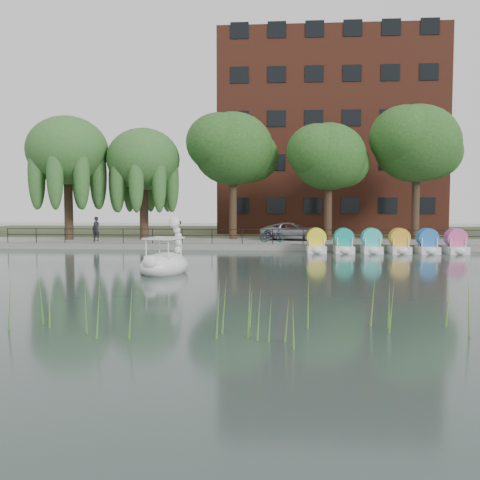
# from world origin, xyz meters

# --- Properties ---
(ground_plane) EXTENTS (120.00, 120.00, 0.00)m
(ground_plane) POSITION_xyz_m (0.00, 0.00, 0.00)
(ground_plane) COLOR #394846
(promenade) EXTENTS (40.00, 6.00, 0.40)m
(promenade) POSITION_xyz_m (0.00, 16.00, 0.20)
(promenade) COLOR gray
(promenade) RESTS_ON ground_plane
(kerb) EXTENTS (40.00, 0.25, 0.40)m
(kerb) POSITION_xyz_m (0.00, 13.05, 0.20)
(kerb) COLOR gray
(kerb) RESTS_ON ground_plane
(land_strip) EXTENTS (60.00, 22.00, 0.36)m
(land_strip) POSITION_xyz_m (0.00, 30.00, 0.18)
(land_strip) COLOR #47512D
(land_strip) RESTS_ON ground_plane
(railing) EXTENTS (32.00, 0.05, 1.00)m
(railing) POSITION_xyz_m (0.00, 13.25, 1.15)
(railing) COLOR black
(railing) RESTS_ON promenade
(apartment_building) EXTENTS (20.00, 10.07, 18.00)m
(apartment_building) POSITION_xyz_m (7.00, 29.97, 9.36)
(apartment_building) COLOR #4C1E16
(apartment_building) RESTS_ON land_strip
(willow_left) EXTENTS (5.88, 5.88, 9.01)m
(willow_left) POSITION_xyz_m (-13.00, 16.50, 6.87)
(willow_left) COLOR #473323
(willow_left) RESTS_ON promenade
(willow_mid) EXTENTS (5.32, 5.32, 8.15)m
(willow_mid) POSITION_xyz_m (-7.50, 17.00, 6.25)
(willow_mid) COLOR #473323
(willow_mid) RESTS_ON promenade
(broadleaf_center) EXTENTS (6.00, 6.00, 9.25)m
(broadleaf_center) POSITION_xyz_m (-1.00, 18.00, 7.06)
(broadleaf_center) COLOR #473323
(broadleaf_center) RESTS_ON promenade
(broadleaf_right) EXTENTS (5.40, 5.40, 8.32)m
(broadleaf_right) POSITION_xyz_m (6.00, 17.50, 6.39)
(broadleaf_right) COLOR #473323
(broadleaf_right) RESTS_ON promenade
(broadleaf_far) EXTENTS (6.30, 6.30, 9.71)m
(broadleaf_far) POSITION_xyz_m (12.50, 18.50, 7.40)
(broadleaf_far) COLOR #473323
(broadleaf_far) RESTS_ON promenade
(minivan) EXTENTS (3.12, 5.55, 1.46)m
(minivan) POSITION_xyz_m (3.38, 17.06, 1.13)
(minivan) COLOR gray
(minivan) RESTS_ON promenade
(bicycle) EXTENTS (1.14, 1.82, 1.00)m
(bicycle) POSITION_xyz_m (1.97, 15.06, 0.90)
(bicycle) COLOR gray
(bicycle) RESTS_ON promenade
(pedestrian) EXTENTS (0.84, 0.72, 1.98)m
(pedestrian) POSITION_xyz_m (-10.56, 15.33, 1.39)
(pedestrian) COLOR black
(pedestrian) RESTS_ON promenade
(swan_boat) EXTENTS (2.60, 3.33, 2.49)m
(swan_boat) POSITION_xyz_m (-2.65, 1.41, 0.54)
(swan_boat) COLOR white
(swan_boat) RESTS_ON ground_plane
(pedal_boat_row) EXTENTS (9.65, 1.70, 1.40)m
(pedal_boat_row) POSITION_xyz_m (8.99, 11.67, 0.61)
(pedal_boat_row) COLOR white
(pedal_boat_row) RESTS_ON ground_plane
(reed_bank) EXTENTS (24.00, 2.40, 1.20)m
(reed_bank) POSITION_xyz_m (2.00, -9.50, 0.60)
(reed_bank) COLOR #669938
(reed_bank) RESTS_ON ground_plane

